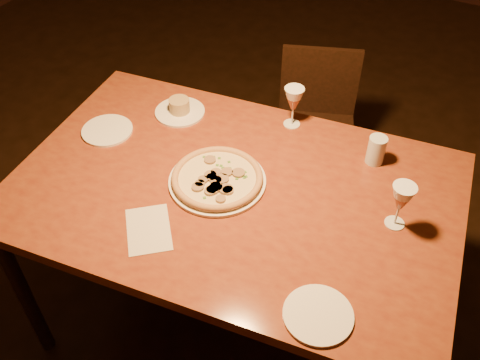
% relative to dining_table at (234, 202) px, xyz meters
% --- Properties ---
extents(floor, '(7.00, 7.00, 0.00)m').
position_rel_dining_table_xyz_m(floor, '(-0.21, 0.15, -0.74)').
color(floor, black).
rests_on(floor, ground).
extents(dining_table, '(1.62, 1.14, 0.81)m').
position_rel_dining_table_xyz_m(dining_table, '(0.00, 0.00, 0.00)').
color(dining_table, brown).
rests_on(dining_table, floor).
extents(chair_far, '(0.49, 0.49, 0.80)m').
position_rel_dining_table_xyz_m(chair_far, '(-0.04, 0.93, -0.29)').
color(chair_far, black).
rests_on(chair_far, floor).
extents(pizza_plate, '(0.34, 0.34, 0.04)m').
position_rel_dining_table_xyz_m(pizza_plate, '(-0.06, -0.00, 0.09)').
color(pizza_plate, white).
rests_on(pizza_plate, dining_table).
extents(ramekin_saucer, '(0.20, 0.20, 0.06)m').
position_rel_dining_table_xyz_m(ramekin_saucer, '(-0.39, 0.27, 0.09)').
color(ramekin_saucer, white).
rests_on(ramekin_saucer, dining_table).
extents(wine_glass_far, '(0.08, 0.08, 0.17)m').
position_rel_dining_table_xyz_m(wine_glass_far, '(0.03, 0.41, 0.16)').
color(wine_glass_far, '#A35C43').
rests_on(wine_glass_far, dining_table).
extents(wine_glass_right, '(0.08, 0.08, 0.17)m').
position_rel_dining_table_xyz_m(wine_glass_right, '(0.53, 0.10, 0.15)').
color(wine_glass_right, '#A35C43').
rests_on(wine_glass_right, dining_table).
extents(water_tumbler, '(0.06, 0.06, 0.11)m').
position_rel_dining_table_xyz_m(water_tumbler, '(0.38, 0.36, 0.13)').
color(water_tumbler, silver).
rests_on(water_tumbler, dining_table).
extents(side_plate_left, '(0.19, 0.19, 0.01)m').
position_rel_dining_table_xyz_m(side_plate_left, '(-0.57, 0.04, 0.08)').
color(side_plate_left, white).
rests_on(side_plate_left, dining_table).
extents(side_plate_near, '(0.20, 0.20, 0.01)m').
position_rel_dining_table_xyz_m(side_plate_near, '(0.44, -0.33, 0.08)').
color(side_plate_near, white).
rests_on(side_plate_near, dining_table).
extents(menu_card, '(0.23, 0.24, 0.00)m').
position_rel_dining_table_xyz_m(menu_card, '(-0.15, -0.29, 0.07)').
color(menu_card, beige).
rests_on(menu_card, dining_table).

